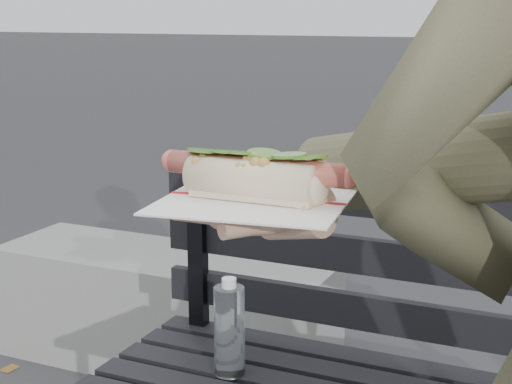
{
  "coord_description": "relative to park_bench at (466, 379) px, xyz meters",
  "views": [
    {
      "loc": [
        0.3,
        -0.63,
        1.22
      ],
      "look_at": [
        -0.03,
        0.09,
        1.04
      ],
      "focal_mm": 55.0,
      "sensor_mm": 36.0,
      "label": 1
    }
  ],
  "objects": [
    {
      "name": "park_bench",
      "position": [
        0.0,
        0.0,
        0.0
      ],
      "size": [
        1.5,
        0.44,
        0.88
      ],
      "color": "black",
      "rests_on": "ground"
    },
    {
      "name": "concrete_block",
      "position": [
        -1.16,
        0.78,
        -0.32
      ],
      "size": [
        1.2,
        0.4,
        0.4
      ],
      "primitive_type": "cube",
      "color": "slate",
      "rests_on": "ground"
    },
    {
      "name": "held_hotdog",
      "position": [
        0.07,
        -0.67,
        0.55
      ],
      "size": [
        0.62,
        0.3,
        0.2
      ],
      "color": "#4B4832"
    }
  ]
}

